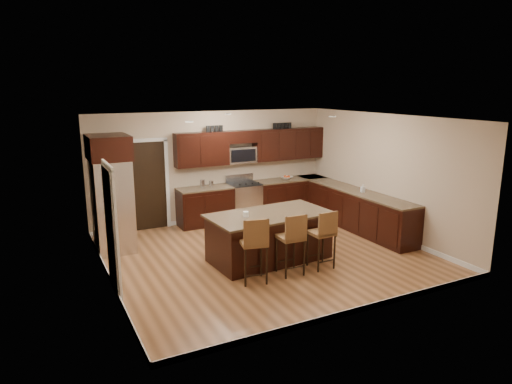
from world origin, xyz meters
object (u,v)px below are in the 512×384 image
stool_mid (292,237)px  refrigerator (111,192)px  island (269,238)px  stool_right (324,233)px  range (244,201)px  stool_left (254,243)px

stool_mid → refrigerator: size_ratio=0.48×
island → stool_right: stool_right is taller
stool_right → range: bearing=87.3°
stool_mid → stool_right: stool_mid is taller
stool_left → stool_mid: bearing=12.7°
stool_left → stool_right: stool_left is taller
stool_left → stool_right: 1.40m
range → stool_mid: (-0.73, -3.54, 0.23)m
stool_right → stool_mid: bearing=178.6°
stool_left → stool_right: size_ratio=1.05×
island → stool_right: size_ratio=2.17×
range → refrigerator: 3.47m
range → stool_left: (-1.48, -3.54, 0.25)m
stool_left → refrigerator: 3.34m
island → range: bearing=71.1°
range → stool_left: stool_left is taller
range → refrigerator: size_ratio=0.47×
stool_mid → refrigerator: bearing=135.1°
stool_mid → stool_right: 0.66m
stool_right → refrigerator: (-3.23, 2.75, 0.52)m
stool_mid → island: bearing=92.1°
island → stool_left: (-0.74, -0.85, 0.29)m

